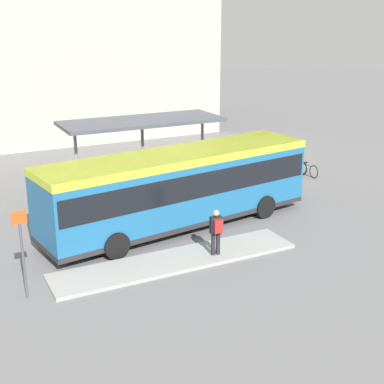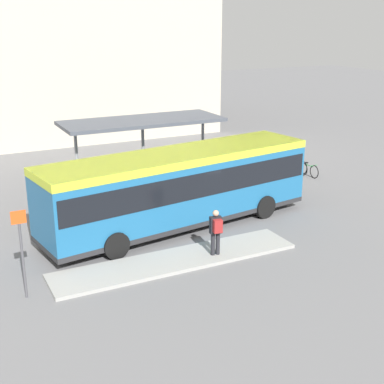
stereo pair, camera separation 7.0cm
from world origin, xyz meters
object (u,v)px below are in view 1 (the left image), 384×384
at_px(potted_planter_near_shelter, 142,179).
at_px(potted_planter_far_side, 97,191).
at_px(bicycle_green, 308,169).
at_px(bicycle_black, 296,167).
at_px(platform_sign, 22,250).
at_px(city_bus, 179,184).
at_px(pedestrian_waiting, 216,230).

xyz_separation_m(potted_planter_near_shelter, potted_planter_far_side, (-2.43, -0.74, -0.07)).
xyz_separation_m(bicycle_green, potted_planter_near_shelter, (-9.16, 1.17, 0.40)).
bearing_deg(potted_planter_near_shelter, bicycle_black, -2.78).
relative_size(potted_planter_near_shelter, platform_sign, 0.53).
height_order(city_bus, platform_sign, city_bus).
xyz_separation_m(city_bus, bicycle_black, (9.17, 4.29, -1.45)).
bearing_deg(city_bus, platform_sign, -163.02).
bearing_deg(city_bus, bicycle_black, 16.68).
bearing_deg(pedestrian_waiting, potted_planter_near_shelter, 5.54).
height_order(city_bus, pedestrian_waiting, city_bus).
distance_m(potted_planter_near_shelter, platform_sign, 10.53).
height_order(bicycle_green, bicycle_black, bicycle_green).
relative_size(city_bus, pedestrian_waiting, 6.99).
height_order(pedestrian_waiting, bicycle_black, pedestrian_waiting).
height_order(bicycle_green, platform_sign, platform_sign).
xyz_separation_m(bicycle_green, platform_sign, (-16.09, -6.72, 1.19)).
distance_m(potted_planter_near_shelter, potted_planter_far_side, 2.54).
bearing_deg(potted_planter_far_side, platform_sign, -122.14).
distance_m(potted_planter_far_side, platform_sign, 8.49).
relative_size(bicycle_black, platform_sign, 0.60).
distance_m(bicycle_green, potted_planter_far_side, 11.60).
distance_m(bicycle_black, potted_planter_near_shelter, 8.95).
distance_m(city_bus, bicycle_green, 10.16).
distance_m(pedestrian_waiting, platform_sign, 6.53).
distance_m(bicycle_green, bicycle_black, 0.77).
bearing_deg(pedestrian_waiting, city_bus, 5.50).
height_order(potted_planter_near_shelter, platform_sign, platform_sign).
height_order(bicycle_green, potted_planter_near_shelter, potted_planter_near_shelter).
bearing_deg(bicycle_green, city_bus, -68.03).
bearing_deg(bicycle_green, potted_planter_far_side, -90.87).
xyz_separation_m(pedestrian_waiting, platform_sign, (-6.51, 0.14, 0.48)).
bearing_deg(potted_planter_far_side, potted_planter_near_shelter, 16.88).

